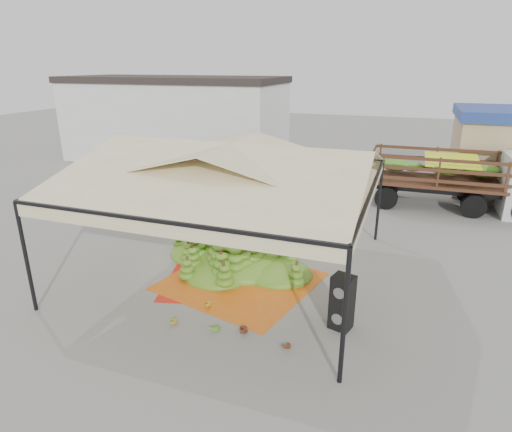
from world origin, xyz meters
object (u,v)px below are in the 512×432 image
(banana_heap, at_px, (240,249))
(truck_right, at_px, (467,175))
(speaker_stack, at_px, (342,302))
(vendor, at_px, (264,207))
(truck_left, at_px, (269,168))

(banana_heap, xyz_separation_m, truck_right, (7.22, 8.67, 1.01))
(speaker_stack, height_order, vendor, vendor)
(banana_heap, relative_size, vendor, 3.34)
(banana_heap, height_order, truck_right, truck_right)
(banana_heap, distance_m, truck_right, 11.33)
(speaker_stack, distance_m, vendor, 7.26)
(speaker_stack, relative_size, truck_right, 0.19)
(vendor, height_order, truck_right, truck_right)
(vendor, bearing_deg, truck_left, -62.93)
(vendor, bearing_deg, truck_right, -135.33)
(speaker_stack, bearing_deg, truck_right, 88.15)
(banana_heap, height_order, vendor, vendor)
(truck_right, bearing_deg, truck_left, -177.42)
(speaker_stack, relative_size, vendor, 0.89)
(truck_right, bearing_deg, banana_heap, -130.37)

